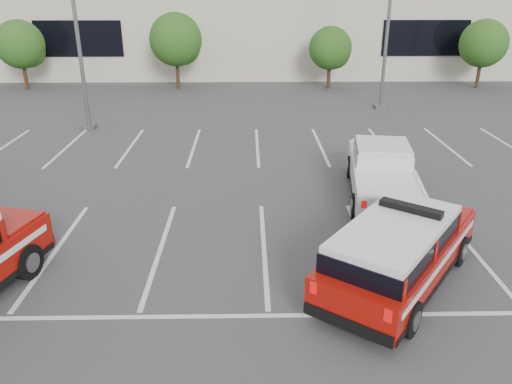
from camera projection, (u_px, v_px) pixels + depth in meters
ground at (264, 249)px, 12.98m from camera, size 120.00×120.00×0.00m
stall_markings at (260, 185)px, 17.14m from camera, size 23.00×15.00×0.01m
convention_building at (254, 8)px, 40.62m from camera, size 60.00×16.99×13.20m
tree_left at (22, 46)px, 32.06m from camera, size 3.07×3.07×4.42m
tree_mid_left at (177, 41)px, 32.11m from camera, size 3.37×3.37×4.85m
tree_mid_right at (331, 50)px, 32.47m from camera, size 2.77×2.77×3.99m
tree_right at (484, 45)px, 32.53m from camera, size 3.07×3.07×4.42m
light_pole_left at (75, 14)px, 21.96m from camera, size 0.90×0.60×10.24m
light_pole_mid at (389, 10)px, 25.89m from camera, size 0.90×0.60×10.24m
fire_chief_suv at (399, 256)px, 11.16m from camera, size 4.65×5.29×1.83m
white_pickup at (382, 178)px, 15.96m from camera, size 2.67×5.66×1.67m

